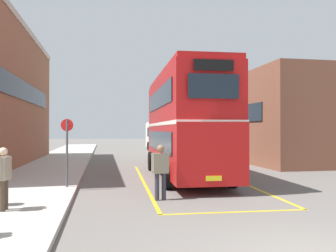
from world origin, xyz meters
name	(u,v)px	position (x,y,z in m)	size (l,w,h in m)	color
ground_plane	(167,168)	(0.00, 14.40, 0.00)	(135.60, 135.60, 0.00)	#66605B
sidewalk_left	(53,165)	(-6.50, 16.80, 0.07)	(4.00, 57.60, 0.14)	#B2ADA3
depot_building_right	(276,120)	(9.75, 20.36, 2.97)	(8.56, 17.31, 5.93)	brown
double_decker_bus	(184,123)	(0.12, 10.57, 2.51)	(3.03, 9.99, 4.75)	black
single_deck_bus	(167,135)	(2.72, 29.37, 1.64)	(3.38, 8.81, 3.02)	black
pedestrian_boarding	(160,168)	(-1.81, 5.60, 1.00)	(0.58, 0.27, 1.72)	#2D2D38
pedestrian_waiting_near	(4,174)	(-6.06, 4.35, 1.06)	(0.27, 0.54, 1.60)	#473828
bus_stop_sign	(67,146)	(-4.85, 7.89, 1.62)	(0.44, 0.08, 2.44)	#4C4C51
bay_marking_yellow	(194,183)	(0.08, 8.70, 0.00)	(4.57, 12.05, 0.01)	gold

